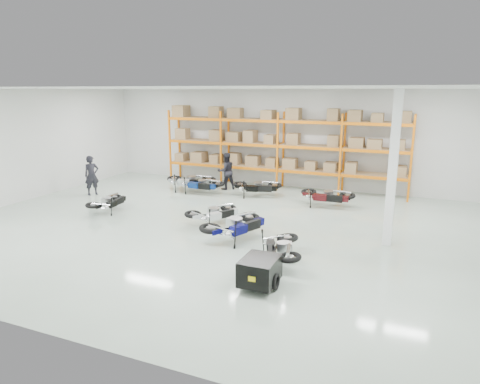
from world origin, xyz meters
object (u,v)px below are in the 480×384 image
at_px(moto_back_c, 257,184).
at_px(person_left, 92,175).
at_px(moto_touring_right, 281,244).
at_px(moto_back_a, 201,181).
at_px(person_back, 226,171).
at_px(moto_back_b, 190,178).
at_px(moto_silver_left, 214,210).
at_px(moto_black_far_left, 108,199).
at_px(trailer, 260,271).
at_px(moto_back_d, 327,193).
at_px(moto_blue_centre, 236,221).

distance_m(moto_back_c, person_left, 7.16).
relative_size(moto_touring_right, moto_back_a, 0.96).
bearing_deg(person_left, person_back, -26.85).
xyz_separation_m(moto_back_b, person_back, (1.40, 0.89, 0.25)).
relative_size(moto_silver_left, moto_black_far_left, 1.07).
bearing_deg(moto_back_b, trailer, -156.00).
xyz_separation_m(moto_back_c, person_left, (-6.72, -2.46, 0.30)).
xyz_separation_m(moto_back_c, moto_back_d, (3.09, -0.48, 0.01)).
bearing_deg(moto_back_d, moto_touring_right, -179.38).
distance_m(moto_back_a, person_back, 1.40).
bearing_deg(moto_black_far_left, moto_silver_left, 178.47).
bearing_deg(trailer, moto_silver_left, 128.31).
distance_m(moto_blue_centre, person_left, 8.58).
bearing_deg(moto_back_b, moto_back_d, -107.29).
height_order(moto_back_a, moto_back_c, moto_back_c).
relative_size(moto_silver_left, person_back, 1.00).
height_order(moto_back_b, person_left, person_left).
relative_size(moto_touring_right, trailer, 1.03).
bearing_deg(moto_black_far_left, person_back, -119.14).
xyz_separation_m(moto_black_far_left, person_left, (-2.44, 1.91, 0.37)).
height_order(moto_silver_left, moto_back_a, moto_back_a).
bearing_deg(trailer, moto_back_d, 90.24).
relative_size(trailer, moto_back_d, 0.91).
distance_m(moto_silver_left, moto_back_a, 4.58).
relative_size(trailer, moto_back_c, 0.92).
bearing_deg(moto_blue_centre, moto_black_far_left, 12.92).
bearing_deg(person_left, moto_back_c, -39.68).
xyz_separation_m(moto_back_a, person_back, (0.70, 1.18, 0.30)).
distance_m(moto_black_far_left, moto_touring_right, 7.70).
xyz_separation_m(moto_back_a, moto_back_d, (5.57, -0.04, 0.02)).
bearing_deg(moto_silver_left, moto_back_b, -19.36).
bearing_deg(moto_back_c, moto_blue_centre, 178.22).
xyz_separation_m(trailer, moto_back_a, (-5.60, 7.69, 0.14)).
relative_size(moto_blue_centre, moto_back_a, 1.10).
relative_size(person_left, person_back, 1.01).
bearing_deg(moto_black_far_left, person_left, -41.20).
height_order(moto_silver_left, trailer, moto_silver_left).
relative_size(moto_black_far_left, person_left, 0.92).
bearing_deg(moto_black_far_left, moto_back_d, -155.25).
bearing_deg(moto_back_b, moto_blue_centre, -153.45).
bearing_deg(moto_touring_right, person_left, 139.09).
bearing_deg(moto_black_far_left, moto_back_c, -137.46).
distance_m(moto_silver_left, person_back, 5.33).
bearing_deg(moto_back_d, moto_back_b, 87.29).
height_order(moto_silver_left, moto_black_far_left, moto_silver_left).
relative_size(trailer, moto_back_a, 0.94).
bearing_deg(person_left, moto_silver_left, -74.64).
height_order(moto_back_a, person_back, person_back).
height_order(trailer, moto_back_a, moto_back_a).
height_order(moto_touring_right, moto_back_b, moto_back_b).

